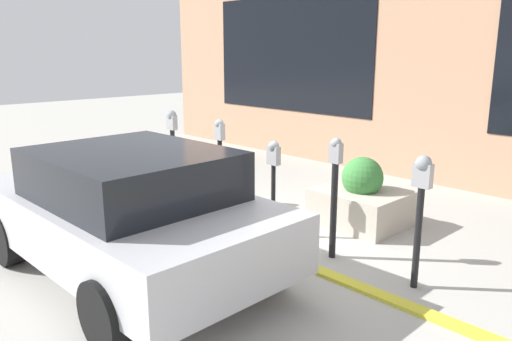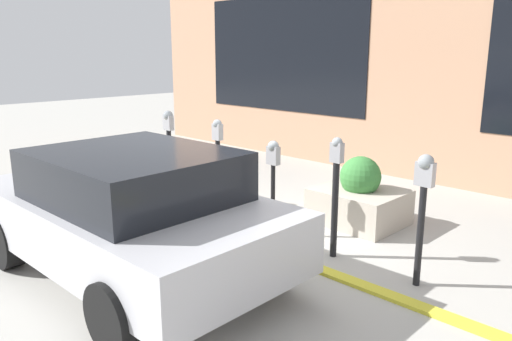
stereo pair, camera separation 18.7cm
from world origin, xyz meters
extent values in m
plane|color=#ADAAA3|center=(0.00, 0.00, 0.00)|extent=(40.00, 40.00, 0.00)
cube|color=gold|center=(0.00, 0.08, 0.02)|extent=(15.17, 0.16, 0.04)
cube|color=tan|center=(0.00, -4.48, 2.13)|extent=(15.17, 0.15, 4.25)
cube|color=black|center=(3.41, -4.39, 2.34)|extent=(4.55, 0.02, 2.55)
cylinder|color=black|center=(-2.12, -0.37, 0.54)|extent=(0.07, 0.07, 1.08)
cube|color=#99999E|center=(-2.12, -0.37, 1.21)|extent=(0.19, 0.09, 0.25)
sphere|color=gray|center=(-2.12, -0.37, 1.33)|extent=(0.16, 0.16, 0.16)
cylinder|color=black|center=(-1.04, -0.37, 0.58)|extent=(0.08, 0.08, 1.16)
cube|color=#99999E|center=(-1.04, -0.37, 1.27)|extent=(0.15, 0.09, 0.23)
sphere|color=gray|center=(-1.04, -0.37, 1.39)|extent=(0.12, 0.12, 0.12)
cylinder|color=black|center=(-0.05, -0.37, 0.49)|extent=(0.06, 0.06, 0.98)
cube|color=#99999E|center=(-0.05, -0.37, 1.10)|extent=(0.17, 0.09, 0.24)
sphere|color=gray|center=(-0.05, -0.37, 1.22)|extent=(0.15, 0.15, 0.15)
cylinder|color=black|center=(1.04, -0.37, 0.58)|extent=(0.07, 0.07, 1.16)
cube|color=#99999E|center=(1.04, -0.37, 1.28)|extent=(0.15, 0.09, 0.23)
sphere|color=gray|center=(1.04, -0.37, 1.40)|extent=(0.13, 0.13, 0.13)
cylinder|color=black|center=(2.12, -0.30, 0.60)|extent=(0.07, 0.07, 1.19)
cube|color=#99999E|center=(2.12, -0.30, 1.31)|extent=(0.18, 0.09, 0.23)
sphere|color=gray|center=(2.12, -0.30, 1.43)|extent=(0.15, 0.15, 0.15)
cube|color=#B2A899|center=(-0.59, -1.61, 0.25)|extent=(1.18, 1.03, 0.50)
sphere|color=#387A38|center=(-0.59, -1.61, 0.68)|extent=(0.58, 0.58, 0.58)
cube|color=#B7B7BC|center=(0.26, 1.60, 0.61)|extent=(3.84, 1.98, 0.60)
cube|color=black|center=(0.10, 1.60, 1.16)|extent=(2.01, 1.71, 0.50)
cylinder|color=black|center=(1.43, 0.72, 0.31)|extent=(0.62, 0.23, 0.62)
cylinder|color=black|center=(1.43, 2.48, 0.31)|extent=(0.62, 0.23, 0.62)
cylinder|color=black|center=(-0.92, 0.72, 0.31)|extent=(0.62, 0.23, 0.62)
cylinder|color=black|center=(-0.92, 2.48, 0.31)|extent=(0.62, 0.23, 0.62)
camera|label=1|loc=(-4.45, 4.14, 2.41)|focal=35.00mm
camera|label=2|loc=(-4.31, 4.28, 2.41)|focal=35.00mm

